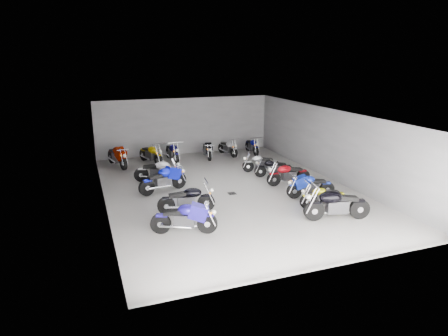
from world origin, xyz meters
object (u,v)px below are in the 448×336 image
at_px(motorcycle_right_e, 273,168).
at_px(motorcycle_back_e, 228,148).
at_px(motorcycle_right_c, 310,186).
at_px(drain_grate, 232,193).
at_px(motorcycle_right_f, 261,163).
at_px(motorcycle_back_b, 151,154).
at_px(motorcycle_left_b, 185,218).
at_px(motorcycle_left_e, 164,180).
at_px(motorcycle_right_a, 336,204).
at_px(motorcycle_back_d, 207,150).
at_px(motorcycle_right_d, 288,174).
at_px(motorcycle_back_a, 117,156).
at_px(motorcycle_left_f, 158,171).
at_px(motorcycle_back_c, 172,152).
at_px(motorcycle_right_b, 323,197).
at_px(motorcycle_back_f, 252,146).
at_px(motorcycle_left_c, 187,199).

distance_m(motorcycle_right_e, motorcycle_back_e, 4.71).
xyz_separation_m(motorcycle_right_c, motorcycle_back_e, (-0.60, 7.72, -0.02)).
bearing_deg(motorcycle_back_e, drain_grate, 59.38).
distance_m(motorcycle_right_f, motorcycle_back_b, 5.85).
bearing_deg(motorcycle_right_e, motorcycle_right_f, 28.19).
relative_size(motorcycle_left_b, motorcycle_right_c, 1.04).
height_order(motorcycle_left_b, motorcycle_left_e, motorcycle_left_e).
relative_size(motorcycle_right_a, motorcycle_back_d, 1.19).
distance_m(motorcycle_right_d, motorcycle_back_a, 8.78).
relative_size(motorcycle_right_d, motorcycle_right_e, 1.13).
xyz_separation_m(motorcycle_left_f, motorcycle_right_a, (4.92, -6.41, 0.05)).
relative_size(motorcycle_right_f, motorcycle_back_b, 0.89).
distance_m(motorcycle_left_f, motorcycle_right_d, 5.79).
xyz_separation_m(motorcycle_right_f, motorcycle_back_c, (-3.59, 3.47, 0.07)).
height_order(motorcycle_left_e, motorcycle_right_b, motorcycle_left_e).
xyz_separation_m(motorcycle_back_c, motorcycle_back_f, (4.74, 0.16, -0.06)).
xyz_separation_m(motorcycle_left_f, motorcycle_right_f, (5.01, -0.11, -0.06)).
distance_m(motorcycle_right_c, motorcycle_back_c, 8.44).
xyz_separation_m(motorcycle_back_a, motorcycle_back_f, (7.62, 0.27, -0.09)).
distance_m(motorcycle_right_c, motorcycle_back_e, 7.74).
bearing_deg(motorcycle_right_f, motorcycle_left_e, 120.76).
height_order(motorcycle_right_c, motorcycle_right_e, motorcycle_right_c).
bearing_deg(motorcycle_back_d, motorcycle_right_a, 105.85).
bearing_deg(motorcycle_back_b, motorcycle_left_c, 69.10).
bearing_deg(motorcycle_back_b, motorcycle_right_e, 117.26).
height_order(motorcycle_right_c, motorcycle_back_a, motorcycle_back_a).
bearing_deg(motorcycle_right_d, motorcycle_right_c, -175.97).
xyz_separation_m(motorcycle_back_c, motorcycle_back_d, (1.98, 0.04, -0.05)).
distance_m(motorcycle_right_e, motorcycle_back_f, 4.72).
height_order(drain_grate, motorcycle_right_c, motorcycle_right_c).
relative_size(drain_grate, motorcycle_left_b, 0.15).
bearing_deg(motorcycle_right_a, motorcycle_right_e, 11.05).
bearing_deg(motorcycle_right_d, motorcycle_back_f, -5.33).
relative_size(motorcycle_left_b, motorcycle_left_f, 1.01).
height_order(drain_grate, motorcycle_back_f, motorcycle_back_f).
relative_size(motorcycle_right_b, motorcycle_back_e, 0.97).
height_order(motorcycle_right_b, motorcycle_back_d, motorcycle_back_d).
bearing_deg(motorcycle_back_b, motorcycle_right_f, 123.24).
relative_size(motorcycle_right_b, motorcycle_right_e, 1.02).
xyz_separation_m(motorcycle_left_f, motorcycle_back_a, (-1.46, 3.25, 0.04)).
xyz_separation_m(motorcycle_left_c, motorcycle_right_e, (4.93, 2.91, -0.06)).
relative_size(motorcycle_right_b, motorcycle_back_a, 0.81).
distance_m(motorcycle_left_b, motorcycle_right_e, 7.13).
height_order(motorcycle_left_e, motorcycle_back_b, motorcycle_left_e).
height_order(motorcycle_left_b, motorcycle_left_c, motorcycle_left_b).
xyz_separation_m(motorcycle_left_f, motorcycle_right_c, (5.30, -4.14, -0.03)).
bearing_deg(motorcycle_right_a, motorcycle_back_f, 6.96).
bearing_deg(motorcycle_left_f, motorcycle_back_a, -135.84).
bearing_deg(motorcycle_back_b, motorcycle_back_c, 161.15).
distance_m(motorcycle_left_c, motorcycle_right_d, 5.26).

